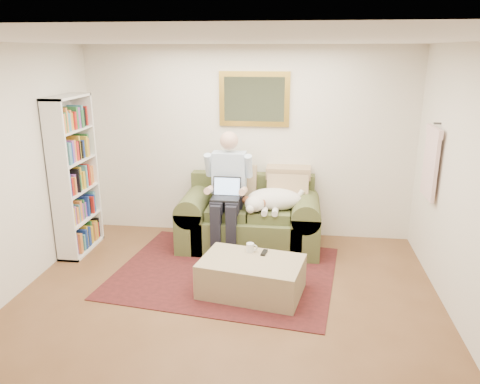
% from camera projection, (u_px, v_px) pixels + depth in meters
% --- Properties ---
extents(room_shell, '(4.51, 5.00, 2.61)m').
position_uv_depth(room_shell, '(222.00, 187.00, 4.37)').
color(room_shell, brown).
rests_on(room_shell, ground).
extents(rug, '(2.74, 2.31, 0.01)m').
position_uv_depth(rug, '(225.00, 272.00, 5.54)').
color(rug, black).
rests_on(rug, room_shell).
extents(sofa, '(1.83, 0.93, 1.10)m').
position_uv_depth(sofa, '(250.00, 223.00, 6.21)').
color(sofa, '#4E4F2A').
rests_on(sofa, room_shell).
extents(seated_man, '(0.60, 0.86, 1.54)m').
position_uv_depth(seated_man, '(227.00, 194.00, 5.95)').
color(seated_man, '#8CAED8').
rests_on(seated_man, sofa).
extents(laptop, '(0.35, 0.28, 0.26)m').
position_uv_depth(laptop, '(226.00, 193.00, 5.88)').
color(laptop, black).
rests_on(laptop, seated_man).
extents(sleeping_dog, '(0.75, 0.47, 0.28)m').
position_uv_depth(sleeping_dog, '(275.00, 199.00, 5.97)').
color(sleeping_dog, white).
rests_on(sleeping_dog, sofa).
extents(ottoman, '(1.17, 0.86, 0.39)m').
position_uv_depth(ottoman, '(251.00, 277.00, 5.02)').
color(ottoman, tan).
rests_on(ottoman, room_shell).
extents(coffee_mug, '(0.08, 0.08, 0.10)m').
position_uv_depth(coffee_mug, '(250.00, 248.00, 5.15)').
color(coffee_mug, white).
rests_on(coffee_mug, ottoman).
extents(tv_remote, '(0.07, 0.16, 0.02)m').
position_uv_depth(tv_remote, '(264.00, 253.00, 5.12)').
color(tv_remote, black).
rests_on(tv_remote, ottoman).
extents(bookshelf, '(0.28, 0.80, 2.00)m').
position_uv_depth(bookshelf, '(74.00, 176.00, 5.90)').
color(bookshelf, white).
rests_on(bookshelf, room_shell).
extents(wall_mirror, '(0.94, 0.04, 0.72)m').
position_uv_depth(wall_mirror, '(254.00, 99.00, 6.19)').
color(wall_mirror, gold).
rests_on(wall_mirror, room_shell).
extents(hanging_shirt, '(0.06, 0.52, 0.90)m').
position_uv_depth(hanging_shirt, '(431.00, 159.00, 5.27)').
color(hanging_shirt, '#F8CCD0').
rests_on(hanging_shirt, room_shell).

